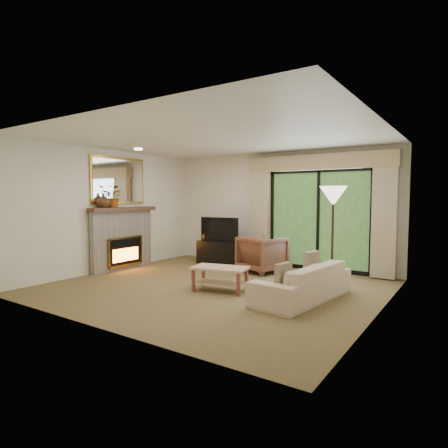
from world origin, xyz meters
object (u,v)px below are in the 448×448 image
Objects in this scene: sofa at (302,281)px; coffee_table at (220,279)px; media_console at (221,252)px; armchair at (263,254)px.

coffee_table is at bearing -70.73° from sofa.
media_console is at bearing 111.69° from coffee_table.
sofa is at bearing -0.38° from coffee_table.
media_console is 2.58m from coffee_table.
armchair is 0.92× the size of coffee_table.
media_console is 1.20× the size of coffee_table.
media_console is 3.35m from sofa.
sofa is at bearing 151.47° from armchair.
media_console is at bearing -116.12° from sofa.
coffee_table is (1.44, -2.14, -0.07)m from media_console.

